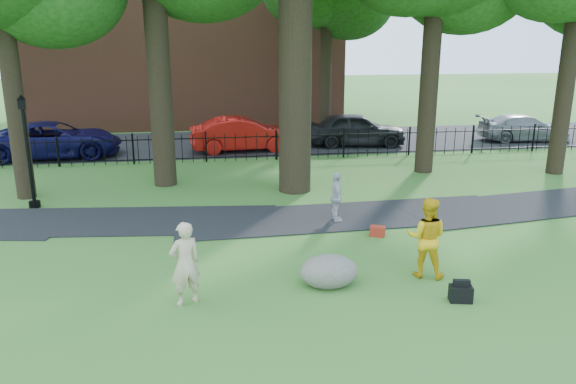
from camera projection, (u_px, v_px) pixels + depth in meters
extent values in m
plane|color=#356C25|center=(343.00, 272.00, 12.93)|extent=(120.00, 120.00, 0.00)
cube|color=black|center=(344.00, 217.00, 16.78)|extent=(36.07, 3.85, 0.03)
cube|color=black|center=(266.00, 142.00, 28.14)|extent=(80.00, 7.00, 0.02)
cube|color=black|center=(276.00, 136.00, 24.06)|extent=(44.00, 0.04, 0.04)
cube|color=black|center=(276.00, 155.00, 24.29)|extent=(44.00, 0.04, 0.04)
cube|color=brown|center=(183.00, 20.00, 33.53)|extent=(18.00, 8.00, 12.00)
cylinder|color=black|center=(295.00, 34.00, 18.14)|extent=(1.10, 1.10, 10.50)
cylinder|color=black|center=(12.00, 81.00, 17.71)|extent=(0.60, 0.60, 7.70)
cylinder|color=black|center=(158.00, 56.00, 19.12)|extent=(0.80, 0.80, 9.10)
cylinder|color=black|center=(430.00, 63.00, 21.12)|extent=(0.70, 0.70, 8.40)
cylinder|color=black|center=(568.00, 68.00, 20.94)|extent=(0.64, 0.64, 8.05)
imported|color=#D1B18F|center=(185.00, 264.00, 11.19)|extent=(0.75, 0.64, 1.75)
imported|color=gold|center=(426.00, 237.00, 12.48)|extent=(1.10, 1.01, 1.84)
imported|color=#B5B5BA|center=(336.00, 197.00, 16.17)|extent=(0.38, 0.87, 1.47)
ellipsoid|color=#665F55|center=(329.00, 269.00, 12.18)|extent=(1.49, 1.28, 0.74)
cylinder|color=black|center=(29.00, 159.00, 17.27)|extent=(0.12, 0.12, 3.11)
cylinder|color=black|center=(35.00, 204.00, 17.67)|extent=(0.35, 0.35, 0.19)
cube|color=black|center=(22.00, 104.00, 16.80)|extent=(0.26, 0.26, 0.29)
cone|color=black|center=(21.00, 97.00, 16.75)|extent=(0.31, 0.31, 0.16)
cube|color=black|center=(461.00, 294.00, 11.47)|extent=(0.50, 0.37, 0.34)
cube|color=maroon|center=(378.00, 231.00, 15.16)|extent=(0.47, 0.39, 0.27)
imported|color=#AE110D|center=(242.00, 134.00, 25.89)|extent=(4.89, 2.05, 1.57)
imported|color=#0D0C3E|center=(55.00, 140.00, 24.56)|extent=(5.81, 3.02, 1.56)
imported|color=black|center=(356.00, 129.00, 27.09)|extent=(4.91, 2.37, 1.62)
imported|color=gray|center=(524.00, 128.00, 28.36)|extent=(4.67, 2.20, 1.32)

